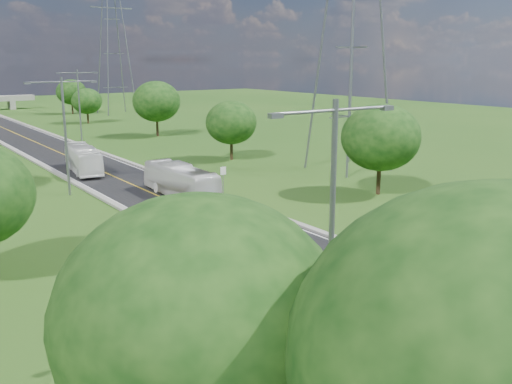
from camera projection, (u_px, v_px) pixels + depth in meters
ground at (82, 163)px, 64.39m from camera, size 260.00×260.00×0.00m
road at (65, 155)px, 69.17m from camera, size 8.00×150.00×0.06m
curb_left at (29, 158)px, 66.78m from camera, size 0.50×150.00×0.22m
curb_right at (99, 152)px, 71.53m from camera, size 0.50×150.00×0.22m
speed_limit_sign at (223, 175)px, 49.36m from camera, size 0.55×0.09×2.40m
streetlight_near_left at (332, 208)px, 21.39m from camera, size 5.90×0.25×10.00m
streetlight_mid_left at (65, 126)px, 47.72m from camera, size 5.90×0.25×10.00m
streetlight_far_right at (79, 99)px, 80.76m from camera, size 5.90×0.25×10.00m
power_tower_near at (353, 33)px, 57.54m from camera, size 9.00×6.40×28.00m
power_tower_far at (114, 47)px, 119.63m from camera, size 9.00×6.40×28.00m
tree_la at (199, 317)px, 13.88m from camera, size 7.14×7.14×8.30m
tree_lf at (497, 362)px, 10.63m from camera, size 7.98×7.98×9.28m
tree_rb at (381, 137)px, 48.26m from camera, size 6.72×6.72×7.82m
tree_rc at (231, 123)px, 65.40m from camera, size 5.88×5.88×6.84m
tree_rd at (156, 101)px, 85.46m from camera, size 7.14×7.14×8.30m
tree_re at (87, 101)px, 103.50m from camera, size 5.46×5.46×6.35m
tree_rf at (71, 92)px, 121.27m from camera, size 6.30×6.30×7.33m
bus_outbound at (181, 181)px, 47.84m from camera, size 2.40×9.92×2.76m
bus_inbound at (83, 159)px, 58.56m from camera, size 3.78×9.97×2.71m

